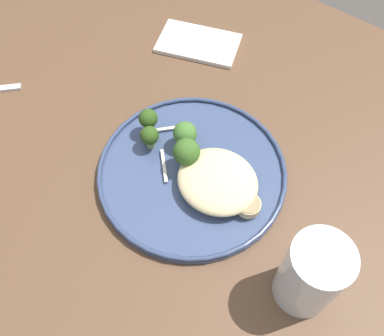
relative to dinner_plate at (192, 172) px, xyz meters
The scene contains 18 objects.
ground 0.75m from the dinner_plate, 157.28° to the right, with size 6.00×6.00×0.00m, color #47423D.
wooden_dining_table 0.09m from the dinner_plate, 157.28° to the right, with size 1.40×1.00×0.74m.
dinner_plate is the anchor object (origin of this frame).
noodle_bed 0.05m from the dinner_plate, ahead, with size 0.12×0.11×0.04m.
seared_scallop_large_seared 0.06m from the dinner_plate, ahead, with size 0.03×0.03×0.02m.
seared_scallop_left_edge 0.07m from the dinner_plate, 26.15° to the right, with size 0.03×0.03×0.01m.
seared_scallop_tilted_round 0.07m from the dinner_plate, 24.66° to the left, with size 0.02×0.02×0.01m.
seared_scallop_half_hidden 0.02m from the dinner_plate, 73.35° to the left, with size 0.03×0.03×0.01m.
seared_scallop_tiny_bay 0.04m from the dinner_plate, 15.60° to the right, with size 0.03×0.03×0.02m.
seared_scallop_center_golden 0.10m from the dinner_plate, ahead, with size 0.04×0.04×0.02m.
broccoli_floret_split_head 0.09m from the dinner_plate, behind, with size 0.03×0.03×0.04m.
broccoli_floret_right_tilted 0.06m from the dinner_plate, 138.80° to the left, with size 0.04×0.04×0.05m.
broccoli_floret_rear_charred 0.04m from the dinner_plate, 164.28° to the left, with size 0.04×0.04×0.06m.
broccoli_floret_near_rim 0.11m from the dinner_plate, 168.77° to the left, with size 0.03×0.03×0.05m.
onion_sliver_curled_piece 0.04m from the dinner_plate, 153.62° to the right, with size 0.06×0.01×0.00m, color silver.
onion_sliver_short_strip 0.09m from the dinner_plate, 162.94° to the left, with size 0.06×0.01×0.00m, color silver.
water_glass 0.23m from the dinner_plate, 14.28° to the right, with size 0.08×0.08×0.13m.
folded_napkin 0.29m from the dinner_plate, 124.28° to the left, with size 0.15×0.09×0.01m, color silver.
Camera 1 is at (0.23, -0.27, 1.31)m, focal length 40.32 mm.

